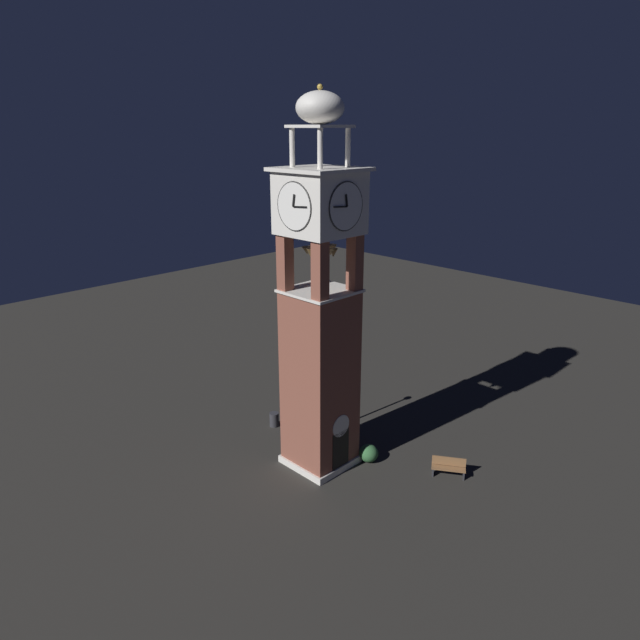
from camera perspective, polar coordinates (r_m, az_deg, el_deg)
name	(u,v)px	position (r m, az deg, el deg)	size (l,w,h in m)	color
ground	(320,461)	(29.59, 0.00, -13.89)	(80.00, 80.00, 0.00)	#2A2925
clock_tower	(320,322)	(26.36, 0.00, -0.24)	(3.36, 3.36, 17.57)	brown
park_bench	(449,467)	(28.94, 12.67, -14.09)	(1.23, 1.59, 0.95)	brown
lamp_post	(354,382)	(32.21, 3.42, -6.15)	(0.36, 0.36, 3.43)	black
trash_bin	(274,419)	(32.60, -4.58, -9.83)	(0.52, 0.52, 0.80)	#2D2D33
shrub_near_entry	(369,453)	(29.50, 4.86, -13.06)	(0.97, 0.97, 0.88)	#336638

